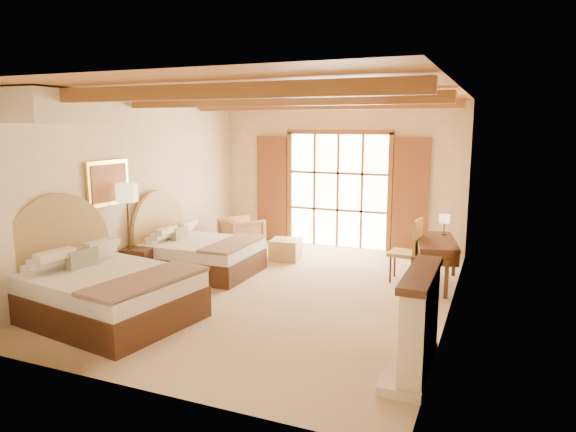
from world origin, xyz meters
The scene contains 19 objects.
floor centered at (0.00, 0.00, 0.00)m, with size 7.00×7.00×0.00m, color tan.
wall_back centered at (0.00, 3.50, 1.60)m, with size 5.50×5.50×0.00m, color beige.
wall_left centered at (-2.75, 0.00, 1.60)m, with size 7.00×7.00×0.00m, color beige.
wall_right centered at (2.75, 0.00, 1.60)m, with size 7.00×7.00×0.00m, color beige.
ceiling centered at (0.00, 0.00, 3.20)m, with size 7.00×7.00×0.00m, color #BD773C.
ceiling_beams centered at (0.00, 0.00, 3.08)m, with size 5.39×4.60×0.18m, color brown, non-canonical shape.
french_doors centered at (0.00, 3.44, 1.25)m, with size 3.95×0.08×2.60m.
fireplace centered at (2.60, -2.00, 0.51)m, with size 0.46×1.40×1.16m.
painting centered at (-2.70, -0.75, 1.75)m, with size 0.06×0.95×0.75m.
canopy_valance centered at (-2.40, -2.00, 2.95)m, with size 0.70×1.40×0.45m, color #F5DEC8.
bed_near centered at (-1.80, -2.07, 0.45)m, with size 2.52×2.05×1.49m.
bed_far centered at (-1.84, 0.44, 0.39)m, with size 1.98×1.55×1.31m.
nightstand centered at (-2.44, -0.39, 0.29)m, with size 0.49×0.49×0.58m, color #452718.
floor_lamp centered at (-2.50, -0.55, 1.47)m, with size 0.37×0.37×1.73m.
armchair centered at (-1.78, 2.22, 0.37)m, with size 0.78×0.81×0.73m, color #AA7A52.
ottoman centered at (-0.62, 1.91, 0.21)m, with size 0.57×0.57×0.41m, color #A98449.
desk centered at (2.39, 1.34, 0.42)m, with size 0.91×1.56×0.79m.
desk_chair centered at (1.89, 1.36, 0.35)m, with size 0.54×0.54×1.12m.
desk_lamp centered at (2.47, 1.79, 1.06)m, with size 0.18×0.18×0.36m.
Camera 1 is at (3.32, -7.45, 2.70)m, focal length 32.00 mm.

